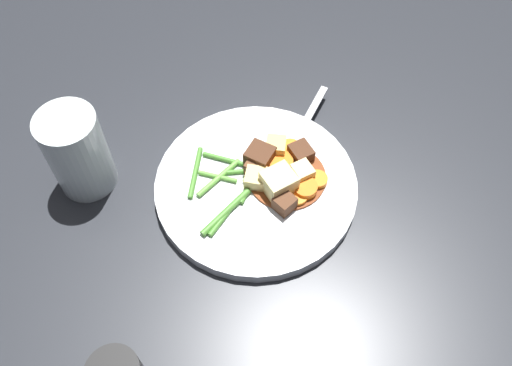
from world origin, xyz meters
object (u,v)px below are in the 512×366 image
object	(u,v)px
meat_chunk_2	(301,153)
potato_chunk_0	(302,173)
dinner_plate	(256,186)
meat_chunk_3	(260,157)
potato_chunk_2	(276,147)
potato_chunk_3	(279,183)
carrot_slice_5	(317,179)
carrot_slice_0	(272,173)
carrot_slice_2	(305,189)
potato_chunk_1	(256,179)
water_glass	(77,152)
fork	(299,134)
carrot_slice_4	(281,163)
meat_chunk_0	(285,203)
carrot_slice_1	(296,196)
carrot_slice_3	(290,149)
meat_chunk_1	(252,166)

from	to	relation	value
meat_chunk_2	potato_chunk_0	bearing A→B (deg)	-90.20
dinner_plate	meat_chunk_3	xyz separation A→B (m)	(0.01, 0.03, 0.02)
potato_chunk_2	potato_chunk_3	world-z (taller)	potato_chunk_3
dinner_plate	potato_chunk_3	world-z (taller)	potato_chunk_3
dinner_plate	carrot_slice_5	bearing A→B (deg)	1.74
carrot_slice_0	meat_chunk_3	xyz separation A→B (m)	(-0.02, 0.02, 0.01)
potato_chunk_2	carrot_slice_2	bearing A→B (deg)	-60.87
potato_chunk_1	water_glass	xyz separation A→B (m)	(-0.22, 0.02, 0.03)
carrot_slice_2	fork	xyz separation A→B (m)	(-0.00, 0.09, -0.01)
potato_chunk_0	water_glass	bearing A→B (deg)	177.40
carrot_slice_4	water_glass	distance (m)	0.25
dinner_plate	meat_chunk_0	distance (m)	0.05
potato_chunk_0	carrot_slice_4	bearing A→B (deg)	143.83
meat_chunk_0	meat_chunk_3	xyz separation A→B (m)	(-0.03, 0.07, 0.00)
potato_chunk_0	potato_chunk_1	size ratio (longest dim) A/B	0.90
carrot_slice_2	meat_chunk_0	size ratio (longest dim) A/B	1.27
carrot_slice_2	water_glass	bearing A→B (deg)	173.05
carrot_slice_1	potato_chunk_3	size ratio (longest dim) A/B	0.79
carrot_slice_1	meat_chunk_0	distance (m)	0.02
carrot_slice_3	potato_chunk_2	distance (m)	0.02
carrot_slice_5	potato_chunk_1	xyz separation A→B (m)	(-0.08, -0.00, 0.00)
carrot_slice_1	water_glass	distance (m)	0.27
potato_chunk_2	meat_chunk_1	world-z (taller)	potato_chunk_2
carrot_slice_4	potato_chunk_1	world-z (taller)	potato_chunk_1
potato_chunk_1	potato_chunk_3	bearing A→B (deg)	-19.73
carrot_slice_0	potato_chunk_2	bearing A→B (deg)	81.18
fork	water_glass	size ratio (longest dim) A/B	1.38
meat_chunk_1	potato_chunk_3	bearing A→B (deg)	-44.02
potato_chunk_2	potato_chunk_3	xyz separation A→B (m)	(0.00, -0.06, 0.00)
carrot_slice_0	dinner_plate	bearing A→B (deg)	-150.06
carrot_slice_4	potato_chunk_2	bearing A→B (deg)	104.31
potato_chunk_0	meat_chunk_3	distance (m)	0.06
potato_chunk_0	meat_chunk_3	size ratio (longest dim) A/B	0.76
potato_chunk_0	carrot_slice_0	bearing A→B (deg)	172.89
carrot_slice_5	meat_chunk_3	xyz separation A→B (m)	(-0.07, 0.03, 0.01)
meat_chunk_3	carrot_slice_4	bearing A→B (deg)	-11.54
potato_chunk_3	potato_chunk_0	bearing A→B (deg)	31.02
carrot_slice_1	fork	xyz separation A→B (m)	(0.01, 0.10, -0.00)
fork	potato_chunk_3	bearing A→B (deg)	-109.45
meat_chunk_1	meat_chunk_3	distance (m)	0.02
carrot_slice_0	carrot_slice_2	distance (m)	0.05
carrot_slice_3	potato_chunk_0	size ratio (longest dim) A/B	1.09
potato_chunk_1	potato_chunk_0	bearing A→B (deg)	8.28
carrot_slice_2	meat_chunk_2	distance (m)	0.05
carrot_slice_3	carrot_slice_4	xyz separation A→B (m)	(-0.01, -0.02, 0.00)
dinner_plate	carrot_slice_0	xyz separation A→B (m)	(0.02, 0.01, 0.01)
potato_chunk_3	carrot_slice_3	bearing A→B (deg)	73.77
meat_chunk_3	meat_chunk_0	bearing A→B (deg)	-67.49
carrot_slice_4	potato_chunk_0	size ratio (longest dim) A/B	1.30
carrot_slice_3	potato_chunk_1	size ratio (longest dim) A/B	0.98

